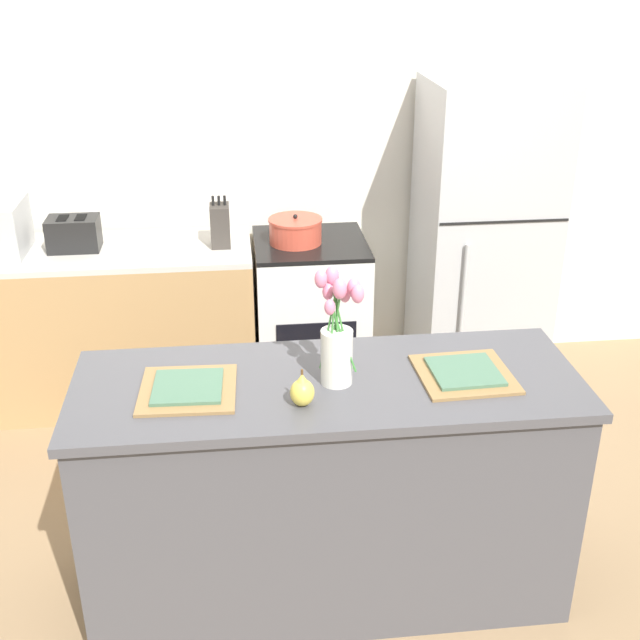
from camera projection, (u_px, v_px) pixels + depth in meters
ground_plane at (327, 582)px, 3.21m from camera, size 10.00×10.00×0.00m
back_wall at (285, 138)px, 4.44m from camera, size 5.20×0.08×2.70m
kitchen_island at (327, 488)px, 3.01m from camera, size 1.80×0.66×0.93m
back_counter at (99, 326)px, 4.36m from camera, size 1.68×0.60×0.88m
stove_range at (311, 316)px, 4.47m from camera, size 0.60×0.61×0.88m
refrigerator at (482, 239)px, 4.40m from camera, size 0.68×0.67×1.71m
flower_vase at (337, 338)px, 2.74m from camera, size 0.16×0.14×0.42m
pear_figurine at (302, 391)px, 2.65m from camera, size 0.08×0.08×0.13m
plate_setting_left at (188, 389)px, 2.75m from camera, size 0.34×0.34×0.02m
plate_setting_right at (464, 373)px, 2.85m from camera, size 0.34×0.34×0.02m
toaster at (74, 233)px, 4.14m from camera, size 0.28×0.18×0.17m
cooking_pot at (295, 231)px, 4.24m from camera, size 0.29×0.29×0.16m
knife_block at (220, 225)px, 4.18m from camera, size 0.10×0.14×0.27m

